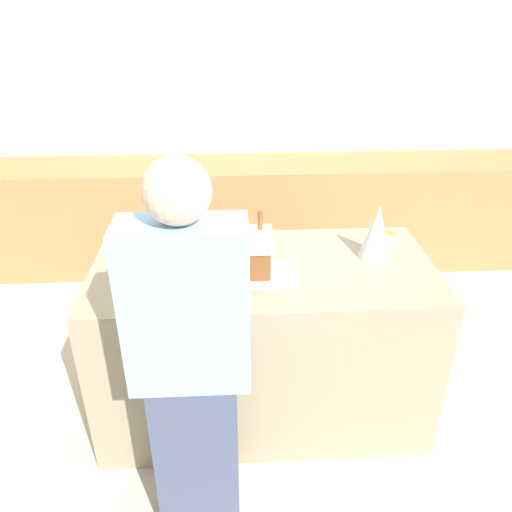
# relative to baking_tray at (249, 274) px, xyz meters

# --- Properties ---
(ground_plane) EXTENTS (12.00, 12.00, 0.00)m
(ground_plane) POSITION_rel_baking_tray_xyz_m (0.07, 0.08, -0.95)
(ground_plane) COLOR beige
(wall_back) EXTENTS (8.00, 0.05, 2.60)m
(wall_back) POSITION_rel_baking_tray_xyz_m (0.07, 2.18, 0.35)
(wall_back) COLOR beige
(wall_back) RESTS_ON ground_plane
(back_cabinet_block) EXTENTS (6.00, 0.60, 0.92)m
(back_cabinet_block) POSITION_rel_baking_tray_xyz_m (0.07, 1.86, -0.49)
(back_cabinet_block) COLOR #9E7547
(back_cabinet_block) RESTS_ON ground_plane
(kitchen_island) EXTENTS (1.74, 0.84, 0.94)m
(kitchen_island) POSITION_rel_baking_tray_xyz_m (0.07, 0.08, -0.48)
(kitchen_island) COLOR gray
(kitchen_island) RESTS_ON ground_plane
(baking_tray) EXTENTS (0.47, 0.28, 0.01)m
(baking_tray) POSITION_rel_baking_tray_xyz_m (0.00, 0.00, 0.00)
(baking_tray) COLOR #B2B2BC
(baking_tray) RESTS_ON kitchen_island
(gingerbread_house) EXTENTS (0.22, 0.16, 0.32)m
(gingerbread_house) POSITION_rel_baking_tray_xyz_m (0.00, 0.00, 0.13)
(gingerbread_house) COLOR brown
(gingerbread_house) RESTS_ON baking_tray
(decorative_tree) EXTENTS (0.16, 0.16, 0.29)m
(decorative_tree) POSITION_rel_baking_tray_xyz_m (0.66, 0.15, 0.14)
(decorative_tree) COLOR silver
(decorative_tree) RESTS_ON kitchen_island
(candy_bowl_far_right) EXTENTS (0.10, 0.10, 0.05)m
(candy_bowl_far_right) POSITION_rel_baking_tray_xyz_m (-0.01, 0.42, 0.02)
(candy_bowl_far_right) COLOR white
(candy_bowl_far_right) RESTS_ON kitchen_island
(candy_bowl_behind_tray) EXTENTS (0.10, 0.10, 0.05)m
(candy_bowl_behind_tray) POSITION_rel_baking_tray_xyz_m (0.80, 0.34, 0.02)
(candy_bowl_behind_tray) COLOR white
(candy_bowl_behind_tray) RESTS_ON kitchen_island
(candy_bowl_beside_tree) EXTENTS (0.12, 0.12, 0.05)m
(candy_bowl_beside_tree) POSITION_rel_baking_tray_xyz_m (-0.50, 0.36, 0.02)
(candy_bowl_beside_tree) COLOR white
(candy_bowl_beside_tree) RESTS_ON kitchen_island
(candy_bowl_far_left) EXTENTS (0.12, 0.12, 0.04)m
(candy_bowl_far_left) POSITION_rel_baking_tray_xyz_m (-0.67, 0.42, 0.02)
(candy_bowl_far_left) COLOR white
(candy_bowl_far_left) RESTS_ON kitchen_island
(candy_bowl_center_rear) EXTENTS (0.10, 0.10, 0.05)m
(candy_bowl_center_rear) POSITION_rel_baking_tray_xyz_m (-0.36, 0.11, 0.02)
(candy_bowl_center_rear) COLOR silver
(candy_bowl_center_rear) RESTS_ON kitchen_island
(person) EXTENTS (0.46, 0.57, 1.73)m
(person) POSITION_rel_baking_tray_xyz_m (-0.25, -0.60, -0.05)
(person) COLOR #424C6B
(person) RESTS_ON ground_plane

